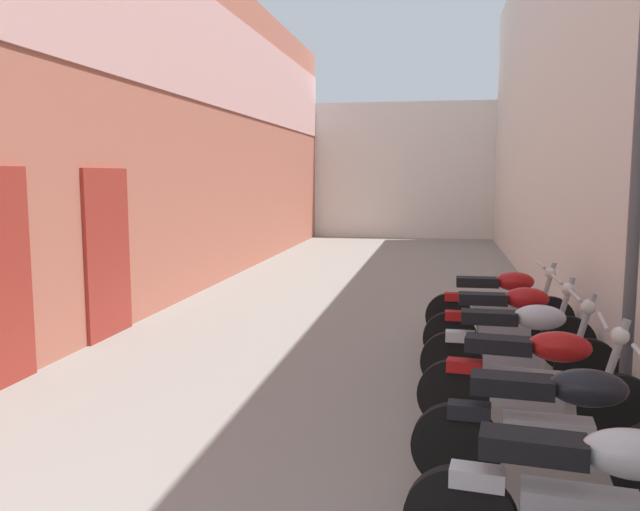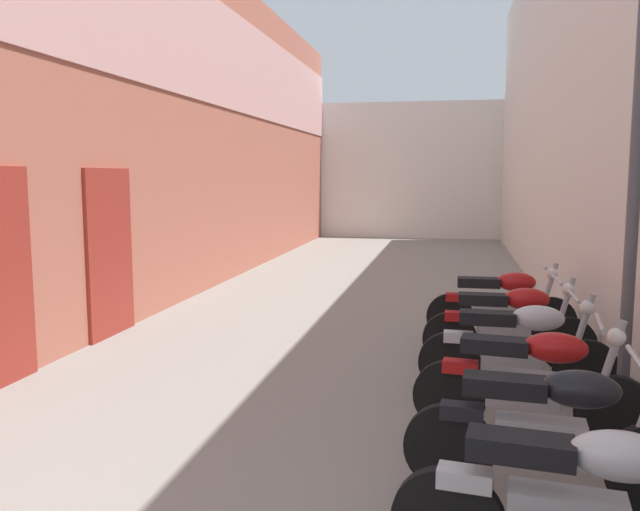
{
  "view_description": "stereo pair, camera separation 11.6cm",
  "coord_description": "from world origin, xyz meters",
  "px_view_note": "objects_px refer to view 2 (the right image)",
  "views": [
    {
      "loc": [
        1.29,
        0.05,
        2.11
      ],
      "look_at": [
        -0.1,
        7.48,
        1.17
      ],
      "focal_mm": 36.45,
      "sensor_mm": 36.0,
      "label": 1
    },
    {
      "loc": [
        1.4,
        0.08,
        2.11
      ],
      "look_at": [
        -0.1,
        7.48,
        1.17
      ],
      "focal_mm": 36.45,
      "sensor_mm": 36.0,
      "label": 2
    }
  ],
  "objects_px": {
    "motorcycle_fifth": "(531,380)",
    "motorcycle_seventh": "(509,324)",
    "motorcycle_sixth": "(518,346)",
    "motorcycle_eighth": "(501,303)",
    "motorcycle_fourth": "(550,429)",
    "street_lamp": "(628,97)",
    "motorcycle_third": "(580,506)"
  },
  "relations": [
    {
      "from": "motorcycle_third",
      "to": "motorcycle_fourth",
      "type": "relative_size",
      "value": 1.0
    },
    {
      "from": "motorcycle_eighth",
      "to": "street_lamp",
      "type": "bearing_deg",
      "value": -75.5
    },
    {
      "from": "motorcycle_fourth",
      "to": "motorcycle_seventh",
      "type": "xyz_separation_m",
      "value": [
        0.0,
        3.02,
        0.0
      ]
    },
    {
      "from": "street_lamp",
      "to": "motorcycle_fifth",
      "type": "bearing_deg",
      "value": -146.83
    },
    {
      "from": "motorcycle_seventh",
      "to": "street_lamp",
      "type": "height_order",
      "value": "street_lamp"
    },
    {
      "from": "street_lamp",
      "to": "motorcycle_eighth",
      "type": "bearing_deg",
      "value": 104.5
    },
    {
      "from": "motorcycle_fifth",
      "to": "motorcycle_seventh",
      "type": "distance_m",
      "value": 2.01
    },
    {
      "from": "motorcycle_third",
      "to": "motorcycle_seventh",
      "type": "distance_m",
      "value": 4.01
    },
    {
      "from": "motorcycle_seventh",
      "to": "street_lamp",
      "type": "bearing_deg",
      "value": -65.78
    },
    {
      "from": "motorcycle_fourth",
      "to": "street_lamp",
      "type": "xyz_separation_m",
      "value": [
        0.7,
        1.47,
        2.23
      ]
    },
    {
      "from": "motorcycle_fifth",
      "to": "motorcycle_eighth",
      "type": "relative_size",
      "value": 1.0
    },
    {
      "from": "motorcycle_third",
      "to": "motorcycle_sixth",
      "type": "bearing_deg",
      "value": 90.0
    },
    {
      "from": "motorcycle_fifth",
      "to": "motorcycle_sixth",
      "type": "relative_size",
      "value": 1.0
    },
    {
      "from": "motorcycle_eighth",
      "to": "motorcycle_fourth",
      "type": "bearing_deg",
      "value": -90.0
    },
    {
      "from": "street_lamp",
      "to": "motorcycle_sixth",
      "type": "bearing_deg",
      "value": 139.57
    },
    {
      "from": "motorcycle_fifth",
      "to": "motorcycle_eighth",
      "type": "distance_m",
      "value": 3.16
    },
    {
      "from": "motorcycle_fourth",
      "to": "motorcycle_seventh",
      "type": "distance_m",
      "value": 3.02
    },
    {
      "from": "motorcycle_eighth",
      "to": "street_lamp",
      "type": "distance_m",
      "value": 3.57
    },
    {
      "from": "motorcycle_fourth",
      "to": "street_lamp",
      "type": "distance_m",
      "value": 2.76
    },
    {
      "from": "motorcycle_sixth",
      "to": "motorcycle_fifth",
      "type": "bearing_deg",
      "value": -90.0
    },
    {
      "from": "motorcycle_eighth",
      "to": "street_lamp",
      "type": "height_order",
      "value": "street_lamp"
    },
    {
      "from": "motorcycle_eighth",
      "to": "motorcycle_fifth",
      "type": "bearing_deg",
      "value": -90.0
    },
    {
      "from": "motorcycle_fourth",
      "to": "motorcycle_eighth",
      "type": "bearing_deg",
      "value": 90.0
    },
    {
      "from": "motorcycle_fifth",
      "to": "motorcycle_eighth",
      "type": "xyz_separation_m",
      "value": [
        0.0,
        3.16,
        0.0
      ]
    },
    {
      "from": "motorcycle_eighth",
      "to": "street_lamp",
      "type": "xyz_separation_m",
      "value": [
        0.7,
        -2.7,
        2.23
      ]
    },
    {
      "from": "motorcycle_third",
      "to": "motorcycle_eighth",
      "type": "xyz_separation_m",
      "value": [
        0.0,
        5.16,
        0.0
      ]
    },
    {
      "from": "motorcycle_third",
      "to": "motorcycle_eighth",
      "type": "bearing_deg",
      "value": 90.0
    },
    {
      "from": "motorcycle_third",
      "to": "motorcycle_fifth",
      "type": "distance_m",
      "value": 2.0
    },
    {
      "from": "motorcycle_seventh",
      "to": "motorcycle_eighth",
      "type": "xyz_separation_m",
      "value": [
        -0.0,
        1.15,
        0.0
      ]
    },
    {
      "from": "motorcycle_fourth",
      "to": "street_lamp",
      "type": "relative_size",
      "value": 0.4
    },
    {
      "from": "motorcycle_fifth",
      "to": "street_lamp",
      "type": "height_order",
      "value": "street_lamp"
    },
    {
      "from": "motorcycle_third",
      "to": "motorcycle_fifth",
      "type": "bearing_deg",
      "value": 90.0
    }
  ]
}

